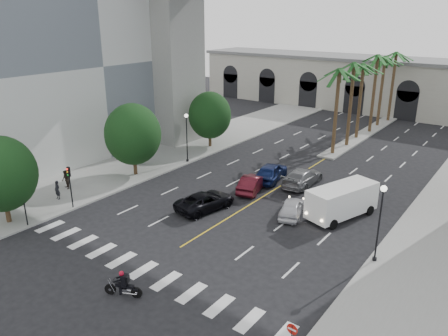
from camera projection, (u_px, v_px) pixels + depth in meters
ground at (160, 260)px, 28.49m from camera, size 140.00×140.00×0.00m
sidewalk_left at (157, 158)px, 48.22m from camera, size 8.00×100.00×0.15m
median at (363, 135)px, 57.31m from camera, size 2.00×24.00×0.20m
building_left at (57, 59)px, 49.20m from camera, size 16.50×32.50×20.60m
pier_building at (403, 87)px, 68.82m from camera, size 71.00×10.50×8.50m
palm_a at (339, 74)px, 46.70m from camera, size 3.20×3.20×10.30m
palm_b at (354, 67)px, 49.59m from camera, size 3.20×3.20×10.60m
palm_c at (363, 68)px, 52.95m from camera, size 3.20×3.20×10.10m
palm_d at (378, 59)px, 55.55m from camera, size 3.20×3.20×10.90m
palm_e at (385, 60)px, 58.88m from camera, size 3.20×3.20×10.40m
palm_f at (396, 56)px, 61.65m from camera, size 3.20×3.20×10.70m
street_tree_near at (1, 174)px, 32.11m from camera, size 5.20×5.20×6.89m
street_tree_mid at (133, 134)px, 41.92m from camera, size 5.44×5.44×7.21m
street_tree_far at (210, 115)px, 51.14m from camera, size 5.04×5.04×6.68m
lamp_post_left_far at (187, 134)px, 45.92m from camera, size 0.40×0.40×5.35m
lamp_post_right at (380, 217)px, 27.13m from camera, size 0.40×0.40×5.35m
traffic_signal_near at (23, 196)px, 32.05m from camera, size 0.25×0.18×3.65m
traffic_signal_far at (70, 180)px, 35.09m from camera, size 0.25×0.18×3.65m
motorcycle_rider at (124, 285)px, 24.60m from camera, size 2.11×1.03×1.63m
car_a at (292, 208)px, 34.47m from camera, size 2.84×4.43×1.40m
car_b at (252, 183)px, 39.27m from camera, size 2.75×4.82×1.50m
car_c at (205, 201)px, 35.61m from camera, size 3.39×5.61×1.45m
car_d at (302, 177)px, 40.63m from camera, size 2.35×5.50×1.58m
car_e at (271, 172)px, 41.77m from camera, size 2.93×5.34×1.72m
cargo_van at (342, 200)px, 34.02m from camera, size 4.07×6.47×2.58m
pedestrian_a at (57, 190)px, 37.21m from camera, size 0.60×0.40×1.63m
pedestrian_b at (66, 180)px, 39.36m from camera, size 0.99×0.86×1.73m
do_not_enter_sign at (292, 335)px, 19.49m from camera, size 0.54×0.05×2.22m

